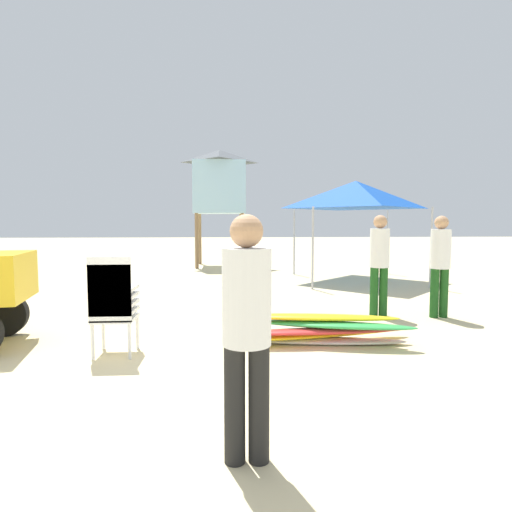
{
  "coord_description": "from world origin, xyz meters",
  "views": [
    {
      "loc": [
        0.78,
        -4.04,
        1.59
      ],
      "look_at": [
        1.19,
        2.55,
        1.06
      ],
      "focal_mm": 29.84,
      "sensor_mm": 36.0,
      "label": 1
    }
  ],
  "objects_px": {
    "lifeguard_near_left": "(379,258)",
    "lifeguard_near_right": "(440,259)",
    "surfboard_pile": "(324,330)",
    "lifeguard_far_right": "(247,323)",
    "stacked_plastic_chairs": "(113,298)",
    "lifeguard_tower": "(220,182)",
    "popup_canopy": "(356,195)"
  },
  "relations": [
    {
      "from": "surfboard_pile",
      "to": "popup_canopy",
      "type": "bearing_deg",
      "value": 69.98
    },
    {
      "from": "stacked_plastic_chairs",
      "to": "lifeguard_near_right",
      "type": "xyz_separation_m",
      "value": [
        4.86,
        1.77,
        0.28
      ]
    },
    {
      "from": "lifeguard_far_right",
      "to": "lifeguard_tower",
      "type": "distance_m",
      "value": 12.84
    },
    {
      "from": "stacked_plastic_chairs",
      "to": "lifeguard_far_right",
      "type": "distance_m",
      "value": 2.76
    },
    {
      "from": "lifeguard_tower",
      "to": "surfboard_pile",
      "type": "bearing_deg",
      "value": -81.17
    },
    {
      "from": "stacked_plastic_chairs",
      "to": "lifeguard_near_left",
      "type": "xyz_separation_m",
      "value": [
        3.9,
        1.96,
        0.29
      ]
    },
    {
      "from": "stacked_plastic_chairs",
      "to": "popup_canopy",
      "type": "height_order",
      "value": "popup_canopy"
    },
    {
      "from": "lifeguard_tower",
      "to": "popup_canopy",
      "type": "bearing_deg",
      "value": -47.32
    },
    {
      "from": "popup_canopy",
      "to": "lifeguard_tower",
      "type": "xyz_separation_m",
      "value": [
        -3.73,
        4.05,
        0.71
      ]
    },
    {
      "from": "surfboard_pile",
      "to": "lifeguard_tower",
      "type": "bearing_deg",
      "value": 98.83
    },
    {
      "from": "stacked_plastic_chairs",
      "to": "surfboard_pile",
      "type": "bearing_deg",
      "value": 7.17
    },
    {
      "from": "stacked_plastic_chairs",
      "to": "lifeguard_near_right",
      "type": "distance_m",
      "value": 5.18
    },
    {
      "from": "surfboard_pile",
      "to": "lifeguard_far_right",
      "type": "distance_m",
      "value": 2.96
    },
    {
      "from": "surfboard_pile",
      "to": "lifeguard_near_right",
      "type": "relative_size",
      "value": 1.51
    },
    {
      "from": "lifeguard_far_right",
      "to": "lifeguard_near_right",
      "type": "bearing_deg",
      "value": 50.47
    },
    {
      "from": "popup_canopy",
      "to": "lifeguard_tower",
      "type": "distance_m",
      "value": 5.55
    },
    {
      "from": "stacked_plastic_chairs",
      "to": "lifeguard_tower",
      "type": "distance_m",
      "value": 10.65
    },
    {
      "from": "surfboard_pile",
      "to": "lifeguard_tower",
      "type": "relative_size",
      "value": 0.62
    },
    {
      "from": "stacked_plastic_chairs",
      "to": "lifeguard_far_right",
      "type": "bearing_deg",
      "value": -57.38
    },
    {
      "from": "surfboard_pile",
      "to": "lifeguard_near_left",
      "type": "height_order",
      "value": "lifeguard_near_left"
    },
    {
      "from": "lifeguard_far_right",
      "to": "lifeguard_tower",
      "type": "xyz_separation_m",
      "value": [
        -0.45,
        12.66,
        2.09
      ]
    },
    {
      "from": "popup_canopy",
      "to": "lifeguard_tower",
      "type": "bearing_deg",
      "value": 132.68
    },
    {
      "from": "lifeguard_near_left",
      "to": "lifeguard_near_right",
      "type": "relative_size",
      "value": 1.01
    },
    {
      "from": "lifeguard_near_left",
      "to": "lifeguard_near_right",
      "type": "bearing_deg",
      "value": -11.04
    },
    {
      "from": "surfboard_pile",
      "to": "lifeguard_near_left",
      "type": "relative_size",
      "value": 1.5
    },
    {
      "from": "lifeguard_near_right",
      "to": "lifeguard_tower",
      "type": "distance_m",
      "value": 9.61
    },
    {
      "from": "lifeguard_near_left",
      "to": "lifeguard_tower",
      "type": "xyz_separation_m",
      "value": [
        -2.86,
        8.38,
        2.04
      ]
    },
    {
      "from": "stacked_plastic_chairs",
      "to": "lifeguard_tower",
      "type": "height_order",
      "value": "lifeguard_tower"
    },
    {
      "from": "stacked_plastic_chairs",
      "to": "surfboard_pile",
      "type": "relative_size",
      "value": 0.47
    },
    {
      "from": "lifeguard_near_left",
      "to": "lifeguard_tower",
      "type": "relative_size",
      "value": 0.41
    },
    {
      "from": "lifeguard_near_right",
      "to": "lifeguard_far_right",
      "type": "xyz_separation_m",
      "value": [
        -3.38,
        -4.09,
        -0.03
      ]
    },
    {
      "from": "lifeguard_far_right",
      "to": "lifeguard_tower",
      "type": "relative_size",
      "value": 0.4
    }
  ]
}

